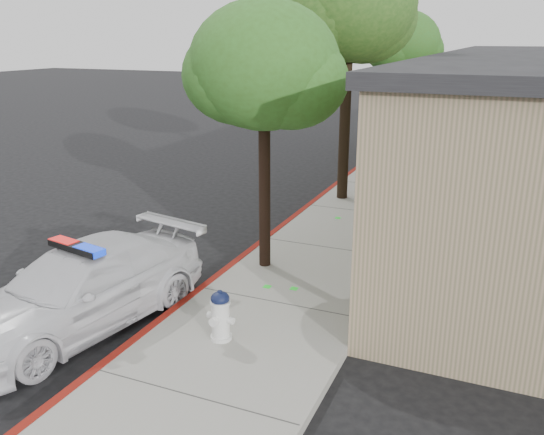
{
  "coord_description": "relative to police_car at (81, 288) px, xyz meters",
  "views": [
    {
      "loc": [
        5.16,
        -8.51,
        4.69
      ],
      "look_at": [
        0.55,
        2.24,
        0.94
      ],
      "focal_mm": 37.66,
      "sensor_mm": 36.0,
      "label": 1
    }
  ],
  "objects": [
    {
      "name": "ground",
      "position": [
        1.18,
        1.79,
        -0.68
      ],
      "size": [
        120.0,
        120.0,
        0.0
      ],
      "primitive_type": "plane",
      "color": "black",
      "rests_on": "ground"
    },
    {
      "name": "fire_hydrant",
      "position": [
        2.48,
        0.26,
        -0.11
      ],
      "size": [
        0.47,
        0.41,
        0.82
      ],
      "rotation": [
        0.0,
        0.0,
        -0.09
      ],
      "color": "white",
      "rests_on": "sidewalk"
    },
    {
      "name": "police_car",
      "position": [
        0.0,
        0.0,
        0.0
      ],
      "size": [
        2.75,
        4.92,
        1.47
      ],
      "rotation": [
        0.0,
        0.0,
        -0.2
      ],
      "color": "silver",
      "rests_on": "ground"
    },
    {
      "name": "red_curb",
      "position": [
        1.24,
        4.79,
        -0.6
      ],
      "size": [
        0.14,
        60.0,
        0.16
      ],
      "primitive_type": "cube",
      "color": "maroon",
      "rests_on": "ground"
    },
    {
      "name": "sidewalk",
      "position": [
        2.78,
        4.79,
        -0.6
      ],
      "size": [
        3.2,
        60.0,
        0.15
      ],
      "primitive_type": "cube",
      "color": "gray",
      "rests_on": "ground"
    },
    {
      "name": "street_tree_mid",
      "position": [
        1.88,
        8.94,
        4.66
      ],
      "size": [
        3.61,
        3.77,
        6.89
      ],
      "rotation": [
        0.0,
        0.0,
        0.42
      ],
      "color": "black",
      "rests_on": "sidewalk"
    },
    {
      "name": "street_tree_near",
      "position": [
        1.89,
        3.3,
        3.36
      ],
      "size": [
        3.13,
        2.85,
        5.22
      ],
      "rotation": [
        0.0,
        0.0,
        -0.39
      ],
      "color": "black",
      "rests_on": "sidewalk"
    },
    {
      "name": "street_tree_far",
      "position": [
        1.92,
        16.62,
        3.61
      ],
      "size": [
        3.01,
        2.96,
        5.5
      ],
      "rotation": [
        0.0,
        0.0,
        0.19
      ],
      "color": "black",
      "rests_on": "sidewalk"
    }
  ]
}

